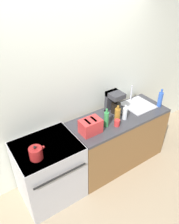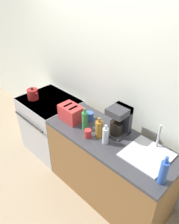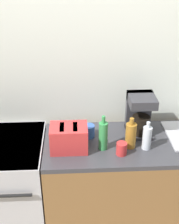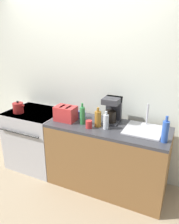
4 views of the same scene
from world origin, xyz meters
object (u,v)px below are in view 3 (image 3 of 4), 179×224
bottle_green (103,135)px  cup_blue (89,131)px  bottle_clear (147,138)px  bottle_amber (131,135)px  cup_red (122,149)px  coffee_maker (140,113)px  toaster (69,138)px

bottle_green → cup_blue: 0.21m
bottle_clear → cup_blue: (-0.42, 0.19, -0.05)m
bottle_amber → cup_red: bearing=-131.1°
coffee_maker → bottle_amber: size_ratio=1.35×
bottle_amber → cup_blue: bottle_amber is taller
coffee_maker → bottle_green: 0.39m
bottle_green → bottle_clear: (0.32, -0.01, -0.02)m
coffee_maker → bottle_amber: (-0.11, -0.21, -0.07)m
toaster → bottle_green: size_ratio=0.99×
toaster → bottle_green: (0.25, -0.01, 0.02)m
cup_red → toaster: bearing=167.1°
coffee_maker → bottle_clear: 0.25m
cup_red → coffee_maker: bearing=58.5°
toaster → cup_red: (0.38, -0.09, -0.05)m
toaster → cup_blue: (0.15, 0.16, -0.05)m
bottle_clear → toaster: bearing=177.8°
bottle_clear → cup_blue: 0.46m
toaster → bottle_amber: (0.46, 0.00, 0.01)m
cup_blue → toaster: bearing=-133.2°
cup_red → bottle_amber: bearing=48.9°
coffee_maker → cup_blue: coffee_maker is taller
bottle_green → bottle_amber: size_ratio=1.13×
toaster → bottle_clear: (0.57, -0.02, -0.00)m
cup_blue → cup_red: cup_blue is taller
bottle_amber → cup_blue: bearing=152.4°
coffee_maker → cup_blue: bearing=-172.7°
coffee_maker → bottle_amber: coffee_maker is taller
bottle_clear → bottle_green: bearing=177.6°
bottle_clear → coffee_maker: bearing=92.4°
bottle_amber → bottle_green: bearing=-176.4°
toaster → coffee_maker: coffee_maker is taller
toaster → bottle_clear: size_ratio=1.21×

